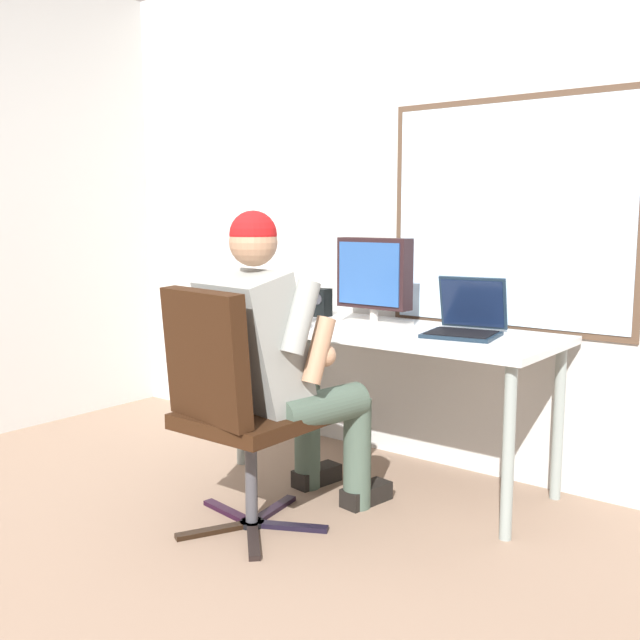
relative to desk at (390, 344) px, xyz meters
name	(u,v)px	position (x,y,z in m)	size (l,w,h in m)	color
wall_rear	(453,204)	(0.11, 0.39, 0.65)	(4.65, 0.08, 2.62)	#BBBCB7
desk	(390,344)	(0.00, 0.00, 0.00)	(1.56, 0.66, 0.74)	gray
office_chair	(229,396)	(-0.17, -0.89, -0.10)	(0.61, 0.61, 0.98)	black
person_seated	(279,360)	(-0.13, -0.64, 0.01)	(0.57, 0.83, 1.28)	#415245
crt_monitor	(374,279)	(-0.11, 0.03, 0.30)	(0.38, 0.24, 0.42)	beige
laptop	(467,320)	(0.36, 0.06, 0.14)	(0.35, 0.37, 0.25)	#14222F
wine_glass	(302,301)	(-0.40, -0.16, 0.19)	(0.07, 0.07, 0.16)	silver
desk_speaker	(322,302)	(-0.49, 0.12, 0.15)	(0.08, 0.09, 0.14)	black
coffee_mug	(275,311)	(-0.59, -0.14, 0.12)	(0.09, 0.09, 0.10)	navy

